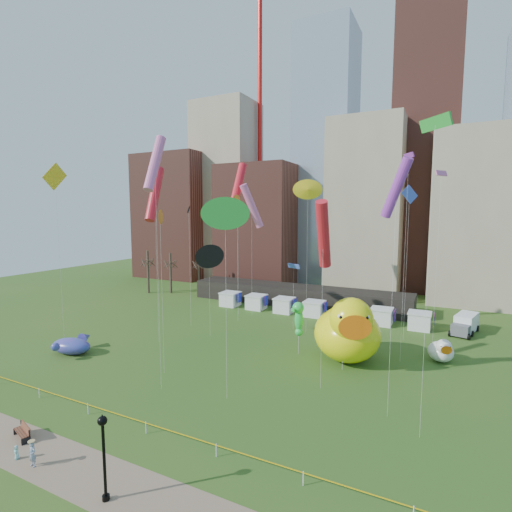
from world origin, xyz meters
The scene contains 36 objects.
ground centered at (0.00, 0.00, 0.00)m, with size 160.00×160.00×0.00m, color #28581B.
footpath centered at (0.00, -5.00, 0.01)m, with size 70.00×4.00×0.02m, color #896D55.
skyline centered at (2.25, 61.06, 21.44)m, with size 101.00×23.00×68.00m.
crane_left centered at (-21.11, 64.00, 46.90)m, with size 23.00×1.00×76.00m.
pavilion centered at (-4.00, 42.00, 1.60)m, with size 38.00×6.00×3.20m, color black.
vendor_tents centered at (1.02, 36.00, 1.11)m, with size 33.24×2.80×2.40m.
bare_trees centered at (-30.17, 40.54, 4.01)m, with size 8.44×6.44×8.50m.
caution_tape centered at (0.00, 0.00, 0.68)m, with size 50.00×0.06×0.90m.
big_duck centered at (9.86, 20.03, 3.42)m, with size 9.55×10.65×7.44m.
small_duck centered at (18.88, 24.49, 1.25)m, with size 3.35×3.86×2.72m.
seahorse_green centered at (4.42, 19.68, 4.44)m, with size 1.63×1.85×6.05m.
seahorse_purple centered at (9.92, 17.59, 4.45)m, with size 1.41×1.75×6.13m.
whale_inflatable centered at (-18.71, 8.56, 0.95)m, with size 5.09×6.03×2.07m.
park_bench centered at (-7.38, -4.34, 0.54)m, with size 1.99×1.14×0.97m.
lamppost centered at (2.57, -6.00, 3.09)m, with size 0.53×0.53×5.06m.
box_truck centered at (21.56, 36.94, 1.28)m, with size 3.57×6.21×2.49m.
woman centered at (-3.81, -6.00, 0.83)m, with size 0.59×0.39×1.62m, color silver.
toddler centered at (-5.44, -6.00, 0.48)m, with size 0.32×0.23×0.93m, color white.
kite_0 centered at (-9.91, 31.54, 19.78)m, with size 1.36×4.41×23.52m.
kite_1 centered at (-3.71, 6.03, 20.07)m, with size 1.19×2.98×22.56m.
kite_2 centered at (-13.08, 23.43, 16.23)m, with size 1.96×2.58×16.78m.
kite_3 centered at (2.59, 7.07, 15.85)m, with size 2.37×1.78×17.19m.
kite_4 centered at (-19.88, 8.45, 19.51)m, with size 0.10×3.07×21.40m.
kite_5 centered at (0.43, 28.47, 8.68)m, with size 2.01×1.09×9.06m.
kite_6 centered at (-5.81, 8.95, 15.44)m, with size 0.84×1.34×16.23m.
kite_7 centered at (14.94, 22.65, 21.14)m, with size 1.20×1.52×21.96m.
kite_8 centered at (9.18, 12.61, 14.01)m, with size 1.46×3.69×17.07m.
kite_9 centered at (17.85, 30.66, 20.19)m, with size 1.34×1.97×20.84m.
kite_10 centered at (-8.12, 20.77, 10.41)m, with size 1.41×2.95×11.92m.
kite_11 centered at (17.78, 8.29, 21.50)m, with size 2.13×2.27×22.13m.
kite_12 centered at (2.50, 27.80, 18.88)m, with size 2.42×1.53×20.19m.
kite_13 centered at (14.53, 30.03, 17.61)m, with size 1.76×1.59×19.28m.
kite_14 centered at (-8.16, 28.25, 17.68)m, with size 0.17×1.33×18.48m.
kite_15 centered at (15.32, 10.30, 17.71)m, with size 2.59×2.12×19.96m.
kite_16 centered at (-12.44, 15.89, 18.12)m, with size 2.08×4.08×21.46m.
kite_17 centered at (-7.70, 31.85, 16.91)m, with size 3.23×3.87×20.27m.
Camera 1 is at (18.85, -19.94, 15.92)m, focal length 27.00 mm.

